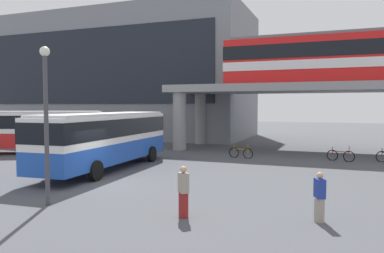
% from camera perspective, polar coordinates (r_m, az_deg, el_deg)
% --- Properties ---
extents(ground_plane, '(120.00, 120.00, 0.00)m').
position_cam_1_polar(ground_plane, '(27.17, -1.62, -4.52)').
color(ground_plane, '#47494F').
extents(station_building, '(29.65, 13.11, 14.18)m').
position_cam_1_polar(station_building, '(46.97, -9.89, 7.36)').
color(station_building, slate).
rests_on(station_building, ground_plane).
extents(elevated_platform, '(32.22, 6.79, 5.32)m').
position_cam_1_polar(elevated_platform, '(31.35, 26.25, 4.65)').
color(elevated_platform, gray).
rests_on(elevated_platform, ground_plane).
extents(bus_main, '(3.17, 11.16, 3.22)m').
position_cam_1_polar(bus_main, '(22.03, -12.84, -1.21)').
color(bus_main, '#1E4CB2').
rests_on(bus_main, ground_plane).
extents(bus_secondary, '(11.02, 7.17, 3.22)m').
position_cam_1_polar(bus_secondary, '(31.31, -23.24, -0.10)').
color(bus_secondary, red).
rests_on(bus_secondary, ground_plane).
extents(bicycle_red, '(1.75, 0.52, 1.04)m').
position_cam_1_polar(bicycle_red, '(26.70, 21.52, -4.11)').
color(bicycle_red, black).
rests_on(bicycle_red, ground_plane).
extents(bicycle_orange, '(1.77, 0.37, 1.04)m').
position_cam_1_polar(bicycle_orange, '(26.48, 7.39, -3.97)').
color(bicycle_orange, black).
rests_on(bicycle_orange, ground_plane).
extents(pedestrian_waiting_near_stop, '(0.39, 0.47, 1.58)m').
position_cam_1_polar(pedestrian_waiting_near_stop, '(12.68, 18.69, -10.30)').
color(pedestrian_waiting_near_stop, gray).
rests_on(pedestrian_waiting_near_stop, ground_plane).
extents(pedestrian_near_building, '(0.46, 0.47, 1.69)m').
position_cam_1_polar(pedestrian_near_building, '(12.49, -1.30, -10.06)').
color(pedestrian_near_building, maroon).
rests_on(pedestrian_near_building, ground_plane).
extents(lamp_post, '(0.36, 0.36, 5.77)m').
position_cam_1_polar(lamp_post, '(14.67, -21.17, 2.15)').
color(lamp_post, '#3F3F44').
rests_on(lamp_post, ground_plane).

